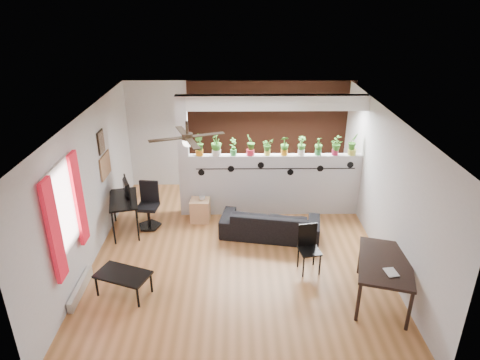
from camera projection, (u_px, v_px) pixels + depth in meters
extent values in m
cube|color=#9B6132|center=(238.00, 253.00, 8.05)|extent=(6.30, 7.10, 0.10)
cube|color=#B7B7BA|center=(237.00, 135.00, 10.26)|extent=(6.30, 0.04, 2.90)
cube|color=#B7B7BA|center=(239.00, 303.00, 4.74)|extent=(6.30, 0.04, 2.90)
cube|color=#B7B7BA|center=(88.00, 189.00, 7.48)|extent=(0.04, 7.10, 2.90)
cube|color=#B7B7BA|center=(386.00, 187.00, 7.53)|extent=(0.04, 7.10, 2.90)
cube|color=white|center=(237.00, 113.00, 6.95)|extent=(6.30, 7.10, 0.10)
cube|color=#BCBCC1|center=(275.00, 184.00, 9.13)|extent=(3.60, 0.18, 1.35)
cube|color=silver|center=(278.00, 103.00, 8.41)|extent=(3.60, 0.18, 0.30)
cube|color=#BCBCC1|center=(184.00, 158.00, 8.86)|extent=(0.22, 0.20, 2.60)
cube|color=#9C4A2D|center=(270.00, 135.00, 10.22)|extent=(3.90, 0.05, 2.60)
cube|color=black|center=(276.00, 169.00, 8.88)|extent=(3.31, 0.01, 0.02)
cylinder|color=black|center=(201.00, 173.00, 8.90)|extent=(0.14, 0.01, 0.14)
cylinder|color=black|center=(231.00, 169.00, 8.87)|extent=(0.14, 0.01, 0.14)
cylinder|color=black|center=(261.00, 165.00, 8.85)|extent=(0.14, 0.01, 0.14)
cylinder|color=black|center=(290.00, 172.00, 8.92)|extent=(0.14, 0.01, 0.14)
cylinder|color=black|center=(320.00, 169.00, 8.89)|extent=(0.14, 0.01, 0.14)
cylinder|color=black|center=(350.00, 165.00, 8.86)|extent=(0.14, 0.01, 0.14)
cube|color=white|center=(62.00, 208.00, 6.28)|extent=(0.02, 0.95, 1.25)
cube|color=silver|center=(63.00, 208.00, 6.28)|extent=(0.04, 1.05, 1.35)
cube|color=red|center=(54.00, 231.00, 5.86)|extent=(0.06, 0.30, 1.55)
cube|color=red|center=(78.00, 199.00, 6.78)|extent=(0.06, 0.30, 1.55)
cube|color=beige|center=(80.00, 288.00, 6.87)|extent=(0.08, 1.00, 0.18)
cube|color=#9E6F4C|center=(105.00, 166.00, 8.32)|extent=(0.03, 0.60, 0.45)
cube|color=#8C7259|center=(101.00, 142.00, 8.07)|extent=(0.03, 0.30, 0.40)
cube|color=black|center=(101.00, 142.00, 8.07)|extent=(0.02, 0.34, 0.44)
cylinder|color=black|center=(187.00, 127.00, 6.73)|extent=(0.04, 0.04, 0.20)
cylinder|color=black|center=(187.00, 136.00, 6.79)|extent=(0.18, 0.18, 0.10)
sphere|color=white|center=(188.00, 142.00, 6.83)|extent=(0.17, 0.17, 0.17)
cube|color=black|center=(208.00, 135.00, 6.91)|extent=(0.55, 0.29, 0.01)
cube|color=black|center=(182.00, 131.00, 7.09)|extent=(0.29, 0.55, 0.01)
cube|color=black|center=(166.00, 139.00, 6.69)|extent=(0.55, 0.29, 0.01)
cube|color=black|center=(193.00, 144.00, 6.51)|extent=(0.29, 0.55, 0.01)
cylinder|color=orange|center=(199.00, 152.00, 8.82)|extent=(0.16, 0.16, 0.12)
imported|color=#25611B|center=(199.00, 143.00, 8.73)|extent=(0.29, 0.29, 0.34)
cylinder|color=white|center=(216.00, 152.00, 8.82)|extent=(0.18, 0.18, 0.12)
imported|color=#25611B|center=(216.00, 142.00, 8.73)|extent=(0.21, 0.26, 0.39)
cylinder|color=green|center=(233.00, 152.00, 8.83)|extent=(0.13, 0.13, 0.12)
imported|color=#25611B|center=(233.00, 144.00, 8.75)|extent=(0.23, 0.22, 0.27)
cylinder|color=red|center=(250.00, 152.00, 8.83)|extent=(0.16, 0.16, 0.12)
imported|color=#25611B|center=(250.00, 142.00, 8.74)|extent=(0.29, 0.30, 0.35)
cylinder|color=#D9D94C|center=(267.00, 152.00, 8.83)|extent=(0.12, 0.12, 0.12)
imported|color=#25611B|center=(268.00, 144.00, 8.76)|extent=(0.22, 0.20, 0.26)
cylinder|color=orange|center=(284.00, 152.00, 8.84)|extent=(0.14, 0.14, 0.12)
imported|color=#25611B|center=(285.00, 143.00, 8.76)|extent=(0.23, 0.21, 0.30)
cylinder|color=white|center=(301.00, 152.00, 8.84)|extent=(0.14, 0.14, 0.12)
imported|color=#25611B|center=(302.00, 143.00, 8.76)|extent=(0.23, 0.20, 0.30)
cylinder|color=#318842|center=(318.00, 152.00, 8.84)|extent=(0.13, 0.13, 0.12)
imported|color=#25611B|center=(319.00, 144.00, 8.77)|extent=(0.23, 0.24, 0.28)
cylinder|color=#B41C3F|center=(335.00, 152.00, 8.85)|extent=(0.13, 0.13, 0.12)
imported|color=#25611B|center=(336.00, 144.00, 8.77)|extent=(0.20, 0.23, 0.29)
cylinder|color=#C9CB47|center=(352.00, 152.00, 8.85)|extent=(0.17, 0.17, 0.12)
imported|color=#25611B|center=(353.00, 142.00, 8.76)|extent=(0.30, 0.28, 0.36)
imported|color=black|center=(270.00, 223.00, 8.43)|extent=(1.93, 1.04, 0.54)
cube|color=tan|center=(200.00, 210.00, 8.98)|extent=(0.42, 0.38, 0.48)
imported|color=gray|center=(202.00, 198.00, 8.87)|extent=(0.14, 0.14, 0.10)
cube|color=black|center=(123.00, 199.00, 8.41)|extent=(0.75, 1.10, 0.04)
cylinder|color=black|center=(114.00, 228.00, 8.10)|extent=(0.03, 0.03, 0.69)
cylinder|color=black|center=(138.00, 225.00, 8.20)|extent=(0.03, 0.03, 0.69)
cylinder|color=black|center=(114.00, 207.00, 8.92)|extent=(0.03, 0.03, 0.69)
cylinder|color=black|center=(136.00, 204.00, 9.02)|extent=(0.03, 0.03, 0.69)
imported|color=black|center=(124.00, 191.00, 8.50)|extent=(0.33, 0.17, 0.19)
cylinder|color=black|center=(150.00, 226.00, 8.80)|extent=(0.49, 0.49, 0.04)
cylinder|color=black|center=(149.00, 217.00, 8.72)|extent=(0.06, 0.06, 0.42)
cube|color=black|center=(148.00, 207.00, 8.62)|extent=(0.44, 0.44, 0.07)
cube|color=black|center=(149.00, 191.00, 8.68)|extent=(0.38, 0.10, 0.46)
cube|color=black|center=(386.00, 263.00, 6.51)|extent=(1.11, 1.46, 0.05)
cylinder|color=black|center=(358.00, 302.00, 6.21)|extent=(0.06, 0.06, 0.66)
cylinder|color=black|center=(409.00, 311.00, 6.03)|extent=(0.06, 0.06, 0.66)
cylinder|color=black|center=(360.00, 257.00, 7.27)|extent=(0.06, 0.06, 0.66)
cylinder|color=black|center=(404.00, 263.00, 7.09)|extent=(0.06, 0.06, 0.66)
imported|color=gray|center=(386.00, 273.00, 6.22)|extent=(0.19, 0.24, 0.02)
cube|color=black|center=(310.00, 251.00, 7.29)|extent=(0.40, 0.40, 0.03)
cube|color=black|center=(307.00, 235.00, 7.33)|extent=(0.33, 0.08, 0.44)
cube|color=black|center=(303.00, 267.00, 7.22)|extent=(0.03, 0.03, 0.41)
cube|color=black|center=(320.00, 265.00, 7.27)|extent=(0.03, 0.03, 0.41)
cube|color=black|center=(299.00, 247.00, 7.39)|extent=(0.03, 0.03, 0.84)
cube|color=black|center=(315.00, 245.00, 7.44)|extent=(0.03, 0.03, 0.84)
cube|color=black|center=(123.00, 275.00, 6.74)|extent=(0.95, 0.74, 0.04)
cylinder|color=black|center=(97.00, 287.00, 6.78)|extent=(0.04, 0.04, 0.35)
cylinder|color=black|center=(138.00, 298.00, 6.53)|extent=(0.04, 0.04, 0.35)
cylinder|color=black|center=(112.00, 273.00, 7.11)|extent=(0.04, 0.04, 0.35)
cylinder|color=black|center=(151.00, 283.00, 6.86)|extent=(0.04, 0.04, 0.35)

